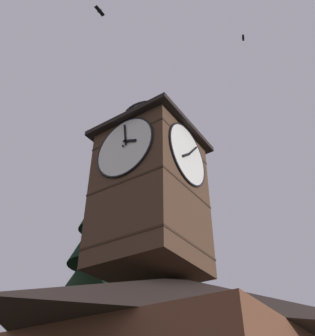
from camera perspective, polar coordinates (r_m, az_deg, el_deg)
name	(u,v)px	position (r m, az deg, el deg)	size (l,w,h in m)	color
clock_tower	(151,185)	(17.67, -1.08, -2.59)	(4.86, 4.86, 9.70)	#4C3323
pine_tree_behind	(92,298)	(20.87, -10.09, -19.30)	(5.40, 5.40, 16.38)	#473323
flying_bird_high	(243,38)	(25.78, 13.17, 19.08)	(0.49, 0.28, 0.10)	black
flying_bird_low	(100,11)	(19.88, -9.00, 22.98)	(0.62, 0.26, 0.14)	black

